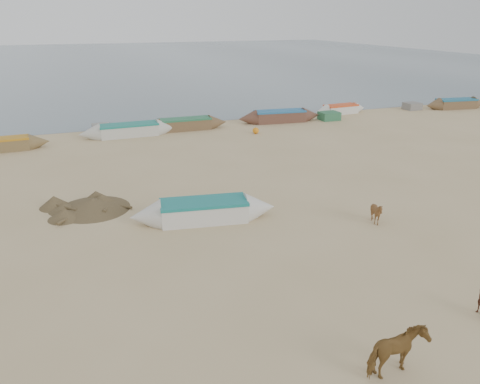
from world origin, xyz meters
TOP-DOWN VIEW (x-y plane):
  - ground at (0.00, 0.00)m, footprint 140.00×140.00m
  - sea at (0.00, 82.00)m, footprint 160.00×160.00m
  - cow_adult at (0.05, -5.96)m, footprint 1.53×0.86m
  - calf_front at (4.74, 1.24)m, footprint 1.11×1.08m
  - near_canoe at (-1.58, 3.93)m, footprint 6.00×2.21m
  - debris_pile at (-5.69, 6.77)m, footprint 3.47×3.47m
  - waterline_canoes at (0.02, 19.64)m, footprint 58.03×4.37m
  - beach_clutter at (4.15, 19.93)m, footprint 47.36×5.16m

SIDE VIEW (x-z plane):
  - ground at x=0.00m, z-range 0.00..0.00m
  - sea at x=0.00m, z-range 0.01..0.01m
  - debris_pile at x=-5.69m, z-range 0.00..0.47m
  - beach_clutter at x=4.15m, z-range -0.02..0.62m
  - waterline_canoes at x=0.02m, z-range -0.04..0.88m
  - near_canoe at x=-1.58m, z-range 0.00..0.86m
  - calf_front at x=4.74m, z-range 0.00..0.93m
  - cow_adult at x=0.05m, z-range 0.00..1.22m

